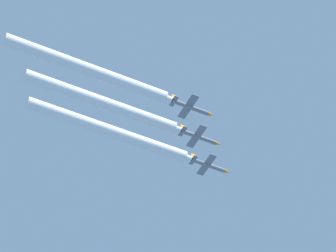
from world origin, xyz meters
TOP-DOWN VIEW (x-y plane):
  - jet_lead at (-7.77, 6.68)m, footprint 7.48×10.89m
  - jet_second_echelon at (0.34, -0.20)m, footprint 7.48×10.89m
  - jet_third_echelon at (8.37, -6.39)m, footprint 7.48×10.89m
  - smoke_trail_lead at (-7.77, -18.96)m, footprint 2.88×41.26m
  - smoke_trail_second_echelon at (0.34, -24.07)m, footprint 2.88×37.73m
  - smoke_trail_third_echelon at (8.37, -30.76)m, footprint 2.88×38.73m

SIDE VIEW (x-z plane):
  - smoke_trail_third_echelon at x=8.37m, z-range 148.01..150.89m
  - jet_third_echelon at x=8.37m, z-range 148.17..150.79m
  - smoke_trail_second_echelon at x=0.34m, z-range 148.81..151.69m
  - jet_second_echelon at x=0.34m, z-range 148.97..151.59m
  - smoke_trail_lead at x=-7.77m, z-range 149.76..152.64m
  - jet_lead at x=-7.77m, z-range 149.92..152.53m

